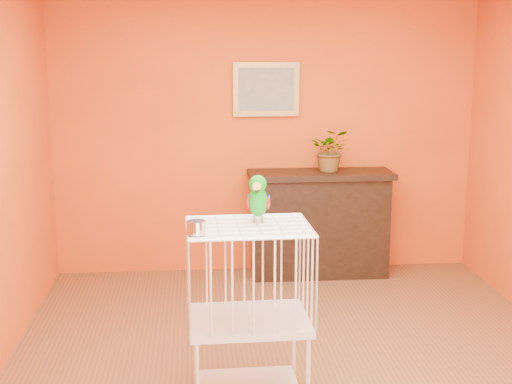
{
  "coord_description": "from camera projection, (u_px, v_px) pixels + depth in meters",
  "views": [
    {
      "loc": [
        -0.67,
        -4.45,
        2.15
      ],
      "look_at": [
        -0.31,
        -0.32,
        1.3
      ],
      "focal_mm": 50.0,
      "sensor_mm": 36.0,
      "label": 1
    }
  ],
  "objects": [
    {
      "name": "ground",
      "position": [
        298.0,
        369.0,
        4.83
      ],
      "size": [
        4.5,
        4.5,
        0.0
      ],
      "primitive_type": "plane",
      "color": "brown",
      "rests_on": "ground"
    },
    {
      "name": "room_shell",
      "position": [
        301.0,
        137.0,
        4.51
      ],
      "size": [
        4.5,
        4.5,
        4.5
      ],
      "color": "#EC5416",
      "rests_on": "ground"
    },
    {
      "name": "console_cabinet",
      "position": [
        319.0,
        223.0,
        6.74
      ],
      "size": [
        1.34,
        0.48,
        1.0
      ],
      "color": "black",
      "rests_on": "ground"
    },
    {
      "name": "potted_plant",
      "position": [
        331.0,
        155.0,
        6.63
      ],
      "size": [
        0.43,
        0.47,
        0.31
      ],
      "primitive_type": "imported",
      "rotation": [
        0.0,
        0.0,
        -0.21
      ],
      "color": "#26722D",
      "rests_on": "console_cabinet"
    },
    {
      "name": "framed_picture",
      "position": [
        266.0,
        89.0,
        6.64
      ],
      "size": [
        0.62,
        0.04,
        0.5
      ],
      "color": "#AD843D",
      "rests_on": "room_shell"
    },
    {
      "name": "birdcage",
      "position": [
        249.0,
        311.0,
        4.3
      ],
      "size": [
        0.73,
        0.57,
        1.11
      ],
      "rotation": [
        0.0,
        0.0,
        0.03
      ],
      "color": "white",
      "rests_on": "ground"
    },
    {
      "name": "feed_cup",
      "position": [
        196.0,
        227.0,
        3.98
      ],
      "size": [
        0.11,
        0.11,
        0.08
      ],
      "primitive_type": "cylinder",
      "color": "silver",
      "rests_on": "birdcage"
    },
    {
      "name": "parrot",
      "position": [
        258.0,
        198.0,
        4.24
      ],
      "size": [
        0.15,
        0.27,
        0.3
      ],
      "rotation": [
        0.0,
        0.0,
        -0.17
      ],
      "color": "#59544C",
      "rests_on": "birdcage"
    }
  ]
}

